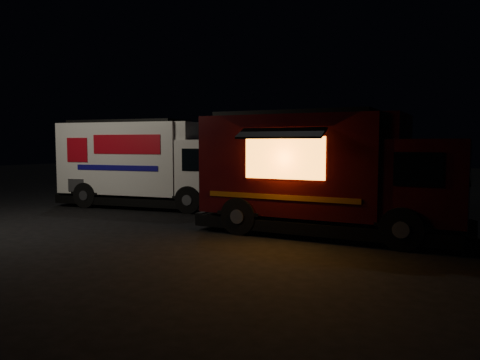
% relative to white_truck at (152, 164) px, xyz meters
% --- Properties ---
extents(ground, '(80.00, 80.00, 0.00)m').
position_rel_white_truck_xyz_m(ground, '(2.83, -2.82, -1.66)').
color(ground, black).
rests_on(ground, ground).
extents(white_truck, '(7.74, 4.33, 3.33)m').
position_rel_white_truck_xyz_m(white_truck, '(0.00, 0.00, 0.00)').
color(white_truck, silver).
rests_on(white_truck, ground).
extents(red_truck, '(7.40, 3.55, 3.31)m').
position_rel_white_truck_xyz_m(red_truck, '(7.87, -1.15, -0.01)').
color(red_truck, '#3A0A0A').
rests_on(red_truck, ground).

